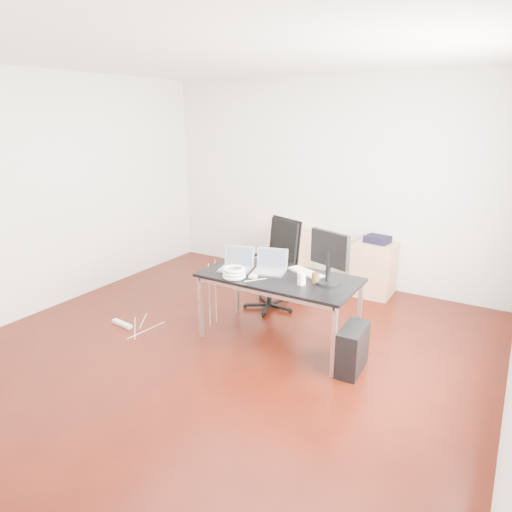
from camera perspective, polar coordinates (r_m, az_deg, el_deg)
The scene contains 18 objects.
room_shell at distance 4.28m, azimuth -3.35°, elevation 5.11°, with size 5.00×5.00×5.00m.
desk at distance 4.67m, azimuth 2.91°, elevation -3.12°, with size 1.60×0.80×0.73m.
office_chair at distance 5.56m, azimuth 2.42°, elevation -0.49°, with size 0.61×0.63×1.08m.
filing_cabinet_left at distance 6.63m, azimuth 4.39°, elevation 0.16°, with size 0.50×0.50×0.70m, color tan.
filing_cabinet_right at distance 6.22m, azimuth 14.54°, elevation -1.56°, with size 0.50×0.50×0.70m, color tan.
pc_tower at distance 4.41m, azimuth 11.96°, elevation -11.31°, with size 0.20×0.45×0.44m, color black.
wastebasket at distance 6.27m, azimuth 5.74°, elevation -2.94°, with size 0.24×0.24×0.28m, color black.
power_strip at distance 5.48m, azimuth -16.40°, elevation -8.13°, with size 0.30×0.06×0.04m, color white.
laptop_left at distance 4.84m, azimuth -2.44°, elevation -0.99°, with size 0.38×0.33×0.23m.
laptop_right at distance 4.75m, azimuth 1.74°, elevation -1.35°, with size 0.38×0.33×0.23m.
monitor at distance 4.44m, azimuth 9.16°, elevation 0.20°, with size 0.44×0.26×0.51m.
keyboard at distance 4.73m, azimuth 6.36°, elevation -2.09°, with size 0.44×0.14×0.02m, color white.
cup_white at distance 4.42m, azimuth 5.72°, elevation -2.82°, with size 0.08×0.08×0.12m, color white.
cup_brown at distance 4.49m, azimuth 7.45°, elevation -2.71°, with size 0.08×0.08×0.10m, color #51391B.
cable_coil at distance 4.59m, azimuth -2.76°, elevation -2.09°, with size 0.24×0.24×0.11m.
power_adapter at distance 4.59m, azimuth -0.36°, elevation -2.58°, with size 0.07×0.07×0.03m, color white.
speaker at distance 6.46m, azimuth 5.03°, elevation 3.72°, with size 0.09×0.08×0.18m, color #9E9E9E.
navy_garment at distance 6.14m, azimuth 14.95°, elevation 2.03°, with size 0.30×0.24×0.09m, color black.
Camera 1 is at (2.39, -3.45, 2.31)m, focal length 32.00 mm.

